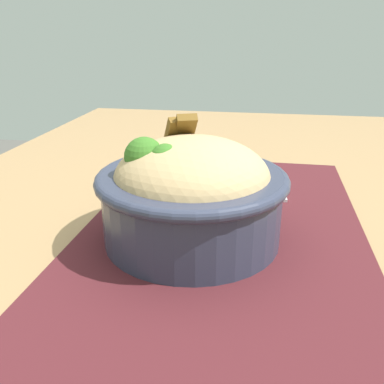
{
  "coord_description": "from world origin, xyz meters",
  "views": [
    {
      "loc": [
        -0.44,
        -0.01,
        0.98
      ],
      "look_at": [
        -0.07,
        0.05,
        0.83
      ],
      "focal_mm": 38.71,
      "sensor_mm": 36.0,
      "label": 1
    }
  ],
  "objects": [
    {
      "name": "table",
      "position": [
        0.0,
        0.0,
        0.71
      ],
      "size": [
        1.25,
        0.85,
        0.77
      ],
      "color": "#99754C",
      "rests_on": "ground_plane"
    },
    {
      "name": "placemat",
      "position": [
        -0.04,
        0.02,
        0.78
      ],
      "size": [
        0.48,
        0.3,
        0.0
      ],
      "primitive_type": "cube",
      "rotation": [
        0.0,
        0.0,
        -0.02
      ],
      "color": "#47191E",
      "rests_on": "table"
    },
    {
      "name": "bowl",
      "position": [
        -0.07,
        0.05,
        0.83
      ],
      "size": [
        0.21,
        0.21,
        0.12
      ],
      "color": "#2D3347",
      "rests_on": "placemat"
    },
    {
      "name": "fork",
      "position": [
        0.03,
        0.02,
        0.78
      ],
      "size": [
        0.03,
        0.13,
        0.0
      ],
      "color": "silver",
      "rests_on": "placemat"
    }
  ]
}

